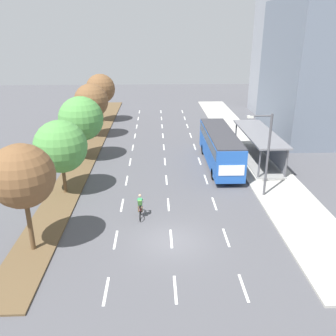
% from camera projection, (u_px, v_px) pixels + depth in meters
% --- Properties ---
extents(ground_plane, '(140.00, 140.00, 0.00)m').
position_uv_depth(ground_plane, '(171.00, 241.00, 22.10)').
color(ground_plane, '#4C4C51').
extents(median_strip, '(2.60, 52.00, 0.12)m').
position_uv_depth(median_strip, '(91.00, 145.00, 40.44)').
color(median_strip, brown).
rests_on(median_strip, ground).
extents(sidewalk_right, '(4.50, 52.00, 0.15)m').
position_uv_depth(sidewalk_right, '(243.00, 144.00, 41.02)').
color(sidewalk_right, '#ADAAA3').
rests_on(sidewalk_right, ground).
extents(lane_divider_left, '(0.14, 44.72, 0.01)m').
position_uv_depth(lane_divider_left, '(132.00, 154.00, 37.69)').
color(lane_divider_left, white).
rests_on(lane_divider_left, ground).
extents(lane_divider_center, '(0.14, 44.72, 0.01)m').
position_uv_depth(lane_divider_center, '(164.00, 154.00, 37.81)').
color(lane_divider_center, white).
rests_on(lane_divider_center, ground).
extents(lane_divider_right, '(0.14, 44.72, 0.01)m').
position_uv_depth(lane_divider_right, '(197.00, 154.00, 37.93)').
color(lane_divider_right, white).
rests_on(lane_divider_right, ground).
extents(bus_shelter, '(2.90, 10.45, 2.86)m').
position_uv_depth(bus_shelter, '(261.00, 143.00, 35.05)').
color(bus_shelter, gray).
rests_on(bus_shelter, sidewalk_right).
extents(bus, '(2.54, 11.29, 3.37)m').
position_uv_depth(bus, '(220.00, 145.00, 33.92)').
color(bus, '#2356B2').
rests_on(bus, ground).
extents(cyclist, '(0.46, 1.82, 1.71)m').
position_uv_depth(cyclist, '(140.00, 207.00, 24.72)').
color(cyclist, black).
rests_on(cyclist, ground).
extents(median_tree_nearest, '(3.63, 3.63, 6.50)m').
position_uv_depth(median_tree_nearest, '(22.00, 176.00, 19.45)').
color(median_tree_nearest, brown).
rests_on(median_tree_nearest, median_strip).
extents(median_tree_second, '(4.10, 4.10, 5.89)m').
position_uv_depth(median_tree_second, '(61.00, 147.00, 27.23)').
color(median_tree_second, brown).
rests_on(median_tree_second, median_strip).
extents(median_tree_third, '(4.36, 4.36, 6.31)m').
position_uv_depth(median_tree_third, '(81.00, 119.00, 34.59)').
color(median_tree_third, brown).
rests_on(median_tree_third, median_strip).
extents(median_tree_fourth, '(4.03, 4.03, 6.44)m').
position_uv_depth(median_tree_fourth, '(91.00, 101.00, 41.94)').
color(median_tree_fourth, brown).
rests_on(median_tree_fourth, median_strip).
extents(median_tree_fifth, '(4.04, 4.04, 6.67)m').
position_uv_depth(median_tree_fifth, '(101.00, 89.00, 49.33)').
color(median_tree_fifth, brown).
rests_on(median_tree_fifth, median_strip).
extents(streetlight, '(1.91, 0.24, 6.50)m').
position_uv_depth(streetlight, '(266.00, 150.00, 26.68)').
color(streetlight, '#4C4C51').
rests_on(streetlight, sidewalk_right).
extents(building_near_right, '(9.53, 13.93, 15.78)m').
position_uv_depth(building_near_right, '(316.00, 71.00, 41.86)').
color(building_near_right, slate).
rests_on(building_near_right, ground).
extents(building_mid_right, '(7.04, 11.46, 24.25)m').
position_uv_depth(building_mid_right, '(288.00, 32.00, 50.96)').
color(building_mid_right, '#8E939E').
rests_on(building_mid_right, ground).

